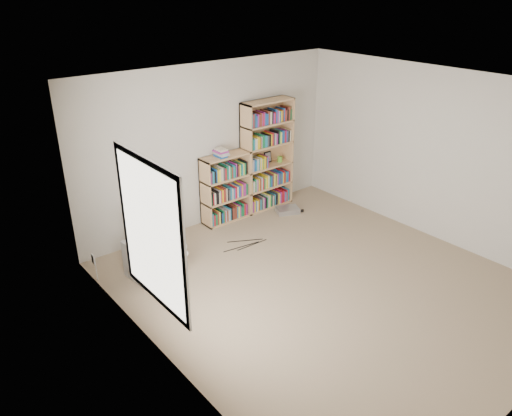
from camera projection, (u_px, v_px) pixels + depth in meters
floor at (325, 285)px, 6.40m from camera, size 4.50×5.00×0.01m
wall_back at (211, 145)px, 7.64m from camera, size 4.50×0.02×2.50m
wall_left at (162, 257)px, 4.59m from camera, size 0.02×5.00×2.50m
wall_right at (439, 156)px, 7.16m from camera, size 0.02×5.00×2.50m
ceiling at (338, 89)px, 5.35m from camera, size 4.50×5.00×0.02m
window at (152, 234)px, 4.68m from camera, size 0.02×1.22×1.52m
crt_tv at (152, 258)px, 6.52m from camera, size 0.63×0.58×0.51m
cat at (154, 232)px, 6.43m from camera, size 0.71×0.51×0.56m
bookcase_tall at (266, 158)px, 8.27m from camera, size 0.91×0.30×1.83m
bookcase_short at (225, 191)px, 7.93m from camera, size 0.80×0.30×1.10m
book_stack at (221, 153)px, 7.59m from camera, size 0.18×0.23×0.12m
green_mug at (279, 159)px, 8.45m from camera, size 0.08×0.08×0.09m
framed_print at (268, 157)px, 8.40m from camera, size 0.14×0.05×0.19m
dvd_player at (287, 210)px, 8.36m from camera, size 0.45×0.39×0.08m
wall_outlet at (93, 259)px, 6.36m from camera, size 0.01×0.08×0.13m
floor_cables at (246, 240)px, 7.48m from camera, size 1.20×0.70×0.01m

